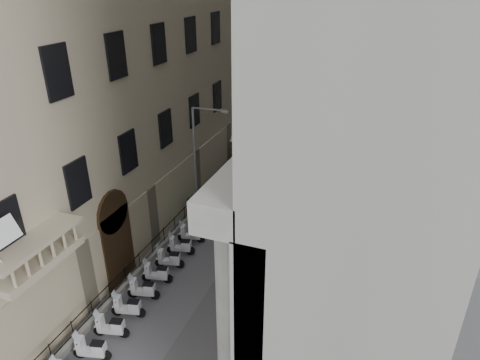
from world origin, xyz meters
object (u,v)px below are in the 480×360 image
Objects in this scene: info_kiosk at (192,207)px; pedestrian_b at (297,176)px; pedestrian_a at (265,188)px; security_tent at (250,132)px; street_lamp at (199,153)px.

info_kiosk is 0.90× the size of pedestrian_b.
pedestrian_a is at bearing 52.39° from info_kiosk.
info_kiosk is at bearing 87.52° from pedestrian_b.
info_kiosk is (-0.59, -10.61, -2.12)m from security_tent.
pedestrian_a is (3.61, 3.84, -3.82)m from street_lamp.
pedestrian_b is at bearing -111.52° from pedestrian_a.
security_tent is 0.56× the size of street_lamp.
security_tent reaches higher than info_kiosk.
street_lamp is (-0.31, -9.71, 1.67)m from security_tent.
pedestrian_b is at bearing -32.48° from security_tent.
street_lamp is at bearing 59.99° from pedestrian_a.
pedestrian_b is at bearing 47.42° from street_lamp.
pedestrian_a is at bearing 90.62° from pedestrian_b.
street_lamp reaches higher than info_kiosk.
pedestrian_b is at bearing 54.00° from info_kiosk.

